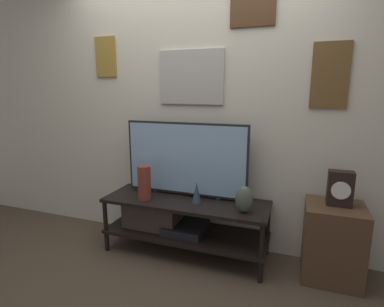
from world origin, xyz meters
name	(u,v)px	position (x,y,z in m)	size (l,w,h in m)	color
ground_plane	(173,269)	(0.00, 0.00, 0.00)	(12.00, 12.00, 0.00)	#4C3D2D
wall_back	(197,103)	(0.00, 0.59, 1.36)	(6.40, 0.08, 2.70)	beige
media_console	(173,218)	(-0.12, 0.29, 0.32)	(1.48, 0.50, 0.51)	black
television	(186,159)	(-0.04, 0.40, 0.86)	(1.15, 0.05, 0.68)	black
vase_slim_bronze	(197,192)	(0.11, 0.26, 0.61)	(0.08, 0.08, 0.19)	#2D4251
vase_tall_ceramic	(144,183)	(-0.35, 0.19, 0.67)	(0.12, 0.12, 0.31)	brown
vase_urn_stoneware	(244,199)	(0.54, 0.19, 0.62)	(0.14, 0.10, 0.22)	#4C5647
candle_jar	(139,181)	(-0.59, 0.50, 0.57)	(0.08, 0.08, 0.11)	silver
side_table	(332,242)	(1.22, 0.34, 0.30)	(0.44, 0.41, 0.61)	#513823
mantel_clock	(340,188)	(1.24, 0.35, 0.74)	(0.18, 0.11, 0.27)	black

